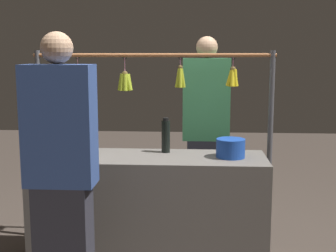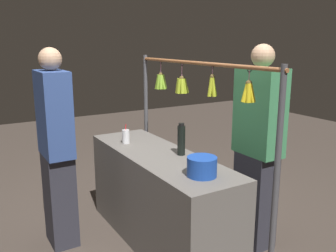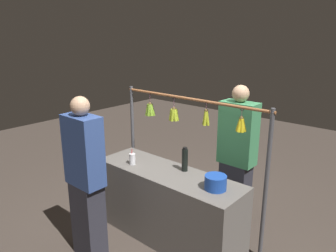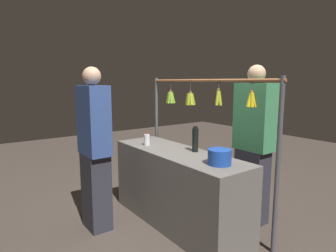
{
  "view_description": "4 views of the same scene",
  "coord_description": "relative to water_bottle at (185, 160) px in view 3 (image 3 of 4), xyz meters",
  "views": [
    {
      "loc": [
        -0.36,
        3.39,
        1.62
      ],
      "look_at": [
        -0.15,
        0.0,
        1.08
      ],
      "focal_mm": 48.42,
      "sensor_mm": 36.0,
      "label": 1
    },
    {
      "loc": [
        -2.64,
        1.49,
        1.79
      ],
      "look_at": [
        -0.15,
        0.0,
        1.12
      ],
      "focal_mm": 38.95,
      "sensor_mm": 36.0,
      "label": 2
    },
    {
      "loc": [
        -2.19,
        2.5,
        2.33
      ],
      "look_at": [
        -0.0,
        0.0,
        1.37
      ],
      "focal_mm": 34.64,
      "sensor_mm": 36.0,
      "label": 3
    },
    {
      "loc": [
        -2.42,
        1.91,
        1.6
      ],
      "look_at": [
        0.18,
        0.0,
        1.1
      ],
      "focal_mm": 30.86,
      "sensor_mm": 36.0,
      "label": 4
    }
  ],
  "objects": [
    {
      "name": "ground_plane",
      "position": [
        0.12,
        0.15,
        -0.97
      ],
      "size": [
        12.0,
        12.0,
        0.0
      ],
      "primitive_type": "plane",
      "color": "#453A33"
    },
    {
      "name": "market_counter",
      "position": [
        0.12,
        0.15,
        -0.55
      ],
      "size": [
        1.8,
        0.56,
        0.84
      ],
      "primitive_type": "cube",
      "color": "#66605B",
      "rests_on": "ground"
    },
    {
      "name": "display_rack",
      "position": [
        0.16,
        -0.23,
        0.19
      ],
      "size": [
        2.02,
        0.13,
        1.65
      ],
      "color": "#4C4C51",
      "rests_on": "ground"
    },
    {
      "name": "water_bottle",
      "position": [
        0.0,
        0.0,
        0.0
      ],
      "size": [
        0.07,
        0.07,
        0.28
      ],
      "color": "black",
      "rests_on": "market_counter"
    },
    {
      "name": "blue_bucket",
      "position": [
        -0.5,
        0.15,
        -0.06
      ],
      "size": [
        0.22,
        0.22,
        0.14
      ],
      "primitive_type": "cylinder",
      "color": "#1D47AC",
      "rests_on": "market_counter"
    },
    {
      "name": "drink_cup",
      "position": [
        0.58,
        0.26,
        -0.07
      ],
      "size": [
        0.07,
        0.07,
        0.19
      ],
      "color": "silver",
      "rests_on": "market_counter"
    },
    {
      "name": "vendor_person",
      "position": [
        -0.33,
        -0.57,
        -0.1
      ],
      "size": [
        0.42,
        0.23,
        1.78
      ],
      "color": "#2D2D38",
      "rests_on": "ground"
    },
    {
      "name": "customer_person",
      "position": [
        0.57,
        0.92,
        -0.11
      ],
      "size": [
        0.42,
        0.23,
        1.75
      ],
      "color": "#2D2D38",
      "rests_on": "ground"
    }
  ]
}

